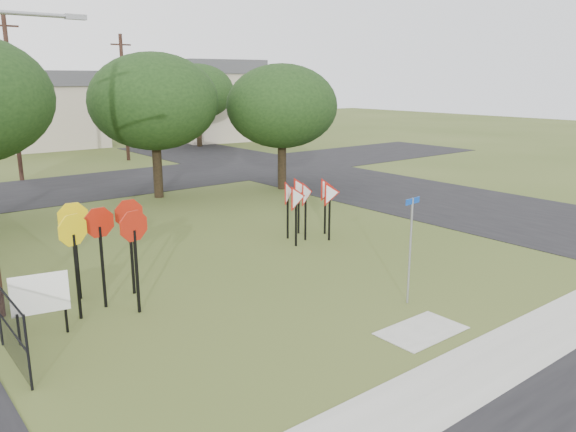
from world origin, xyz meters
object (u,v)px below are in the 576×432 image
(street_name_sign, at_px, (410,243))
(yield_sign_cluster, at_px, (307,195))
(stop_sign_cluster, at_px, (103,233))
(info_board, at_px, (40,296))

(street_name_sign, xyz_separation_m, yield_sign_cluster, (1.85, 6.13, 0.01))
(street_name_sign, height_order, stop_sign_cluster, street_name_sign)
(stop_sign_cluster, height_order, info_board, stop_sign_cluster)
(street_name_sign, relative_size, info_board, 1.83)
(street_name_sign, distance_m, stop_sign_cluster, 7.61)
(yield_sign_cluster, xyz_separation_m, info_board, (-9.71, -2.45, -0.61))
(stop_sign_cluster, height_order, yield_sign_cluster, stop_sign_cluster)
(stop_sign_cluster, relative_size, yield_sign_cluster, 0.94)
(street_name_sign, bearing_deg, yield_sign_cluster, 73.17)
(street_name_sign, bearing_deg, info_board, 154.91)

